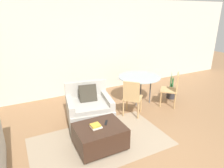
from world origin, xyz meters
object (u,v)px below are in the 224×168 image
Objects in this scene: ottoman at (100,136)px; dining_table at (139,79)px; book_stack at (96,126)px; potted_plant_small at (171,91)px; tv_remote_primary at (106,123)px; dining_chair_near_left at (132,96)px; armchair at (89,108)px; dining_chair_near_right at (173,87)px.

dining_table is at bearing 37.59° from ottoman.
book_stack is at bearing -143.74° from dining_table.
potted_plant_small reaches higher than ottoman.
potted_plant_small reaches higher than tv_remote_primary.
book_stack is at bearing -167.76° from tv_remote_primary.
ottoman is 2.99m from potted_plant_small.
tv_remote_primary is 2.10m from dining_table.
dining_table reaches higher than book_stack.
potted_plant_small is at bearing 21.55° from book_stack.
dining_chair_near_left is (1.23, 0.73, 0.06)m from book_stack.
ottoman is 1.41m from dining_chair_near_left.
tv_remote_primary is 0.18× the size of dining_chair_near_left.
potted_plant_small reaches higher than dining_table.
book_stack is (-0.21, -0.90, 0.11)m from armchair.
dining_table is at bearing 135.00° from dining_chair_near_right.
dining_chair_near_left is at bearing 30.84° from book_stack.
dining_chair_near_right is at bearing -132.29° from potted_plant_small.
potted_plant_small is (0.98, -0.24, -0.43)m from dining_table.
tv_remote_primary is at bearing -163.14° from dining_chair_near_right.
armchair is at bearing 76.65° from book_stack.
tv_remote_primary is 0.18× the size of dining_chair_near_right.
dining_chair_near_right is at bearing 17.18° from ottoman.
dining_table is at bearing 166.20° from potted_plant_small.
armchair is 1.31× the size of potted_plant_small.
ottoman is 2.29m from dining_table.
potted_plant_small is at bearing 4.77° from armchair.
book_stack is 1.43m from dining_chair_near_left.
book_stack is at bearing -158.45° from potted_plant_small.
ottoman is 0.97× the size of dining_chair_near_right.
armchair is 6.62× the size of tv_remote_primary.
ottoman is at bearing -98.90° from armchair.
dining_chair_near_right reaches higher than ottoman.
dining_chair_near_left is at bearing 180.00° from dining_chair_near_right.
dining_chair_near_right is at bearing 0.00° from dining_chair_near_left.
tv_remote_primary is at bearing -157.68° from potted_plant_small.
dining_chair_near_right is at bearing 16.86° from tv_remote_primary.
ottoman is 0.23m from book_stack.
armchair is at bearing -175.23° from potted_plant_small.
potted_plant_small is (2.84, 1.12, -0.24)m from book_stack.
dining_chair_near_right is at bearing -45.00° from dining_table.
tv_remote_primary is 2.36m from dining_chair_near_right.
dining_table is 1.10m from potted_plant_small.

